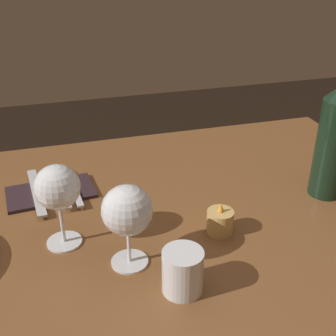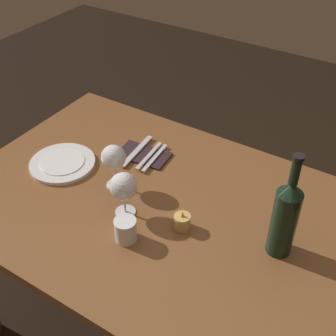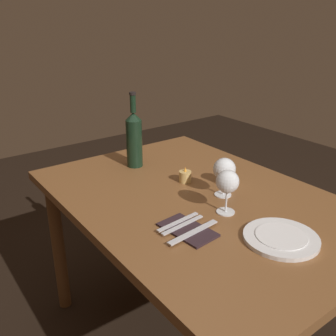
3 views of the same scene
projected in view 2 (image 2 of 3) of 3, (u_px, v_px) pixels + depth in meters
ground_plane at (156, 327)px, 1.93m from camera, size 6.00×6.00×0.00m
dining_table at (153, 220)px, 1.52m from camera, size 1.30×0.90×0.74m
wine_glass_left at (113, 158)px, 1.46m from camera, size 0.08×0.08×0.16m
wine_glass_right at (123, 187)px, 1.36m from camera, size 0.09×0.09×0.15m
wine_bottle at (285, 217)px, 1.22m from camera, size 0.07×0.07×0.34m
water_tumbler at (126, 231)px, 1.32m from camera, size 0.07×0.07×0.08m
votive_candle at (182, 222)px, 1.36m from camera, size 0.05×0.05×0.07m
dinner_plate at (62, 163)px, 1.61m from camera, size 0.24×0.24×0.02m
folded_napkin at (144, 155)px, 1.66m from camera, size 0.20×0.13×0.01m
fork_inner at (149, 156)px, 1.65m from camera, size 0.03×0.18×0.00m
fork_outer at (155, 158)px, 1.63m from camera, size 0.03×0.18×0.00m
table_knife at (137, 151)px, 1.67m from camera, size 0.04×0.21×0.00m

